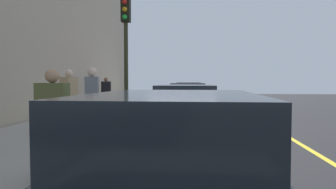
# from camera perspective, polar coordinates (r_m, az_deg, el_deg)

# --- Properties ---
(ground_plane) EXTENTS (56.00, 56.00, 0.00)m
(ground_plane) POSITION_cam_1_polar(r_m,az_deg,el_deg) (11.38, 2.37, -5.74)
(ground_plane) COLOR black
(sidewalk) EXTENTS (28.00, 4.60, 0.15)m
(sidewalk) POSITION_cam_1_polar(r_m,az_deg,el_deg) (11.96, -13.69, -5.04)
(sidewalk) COLOR #A39E93
(sidewalk) RESTS_ON ground
(lane_stripe_centre) EXTENTS (28.00, 0.14, 0.01)m
(lane_stripe_centre) POSITION_cam_1_polar(r_m,az_deg,el_deg) (11.69, 18.33, -5.63)
(lane_stripe_centre) COLOR gold
(lane_stripe_centre) RESTS_ON ground
(snow_bank_curb) EXTENTS (7.78, 0.56, 0.22)m
(snow_bank_curb) POSITION_cam_1_polar(r_m,az_deg,el_deg) (16.54, 0.70, -2.76)
(snow_bank_curb) COLOR white
(snow_bank_curb) RESTS_ON ground
(parked_car_navy) EXTENTS (4.58, 1.99, 1.51)m
(parked_car_navy) POSITION_cam_1_polar(r_m,az_deg,el_deg) (21.90, 3.83, 0.23)
(parked_car_navy) COLOR black
(parked_car_navy) RESTS_ON ground
(parked_car_red) EXTENTS (4.34, 2.00, 1.51)m
(parked_car_red) POSITION_cam_1_polar(r_m,az_deg,el_deg) (15.29, 3.55, -0.77)
(parked_car_red) COLOR black
(parked_car_red) RESTS_ON ground
(parked_car_white) EXTENTS (4.72, 1.96, 1.51)m
(parked_car_white) POSITION_cam_1_polar(r_m,az_deg,el_deg) (8.92, 3.10, -3.12)
(parked_car_white) COLOR black
(parked_car_white) RESTS_ON ground
(parked_car_charcoal) EXTENTS (4.67, 1.98, 1.51)m
(parked_car_charcoal) POSITION_cam_1_polar(r_m,az_deg,el_deg) (3.05, 0.58, -14.20)
(parked_car_charcoal) COLOR black
(parked_car_charcoal) RESTS_ON ground
(pedestrian_grey_coat) EXTENTS (0.55, 0.59, 1.82)m
(pedestrian_grey_coat) POSITION_cam_1_polar(r_m,az_deg,el_deg) (8.07, -13.56, -1.20)
(pedestrian_grey_coat) COLOR black
(pedestrian_grey_coat) RESTS_ON sidewalk
(pedestrian_black_coat) EXTENTS (0.50, 0.52, 1.65)m
(pedestrian_black_coat) POSITION_cam_1_polar(r_m,az_deg,el_deg) (17.36, -11.16, 0.49)
(pedestrian_black_coat) COLOR black
(pedestrian_black_coat) RESTS_ON sidewalk
(pedestrian_olive_coat) EXTENTS (0.55, 0.46, 1.67)m
(pedestrian_olive_coat) POSITION_cam_1_polar(r_m,az_deg,el_deg) (5.14, -20.13, -4.29)
(pedestrian_olive_coat) COLOR black
(pedestrian_olive_coat) RESTS_ON sidewalk
(pedestrian_tan_coat) EXTENTS (0.56, 0.59, 1.83)m
(pedestrian_tan_coat) POSITION_cam_1_polar(r_m,az_deg,el_deg) (9.95, -17.48, -0.52)
(pedestrian_tan_coat) COLOR black
(pedestrian_tan_coat) RESTS_ON sidewalk
(traffic_light_pole) EXTENTS (0.35, 0.26, 3.92)m
(traffic_light_pole) POSITION_cam_1_polar(r_m,az_deg,el_deg) (9.53, -7.64, 9.68)
(traffic_light_pole) COLOR #2D2D19
(traffic_light_pole) RESTS_ON sidewalk
(rolling_suitcase) EXTENTS (0.34, 0.22, 0.98)m
(rolling_suitcase) POSITION_cam_1_polar(r_m,az_deg,el_deg) (10.44, -15.28, -4.00)
(rolling_suitcase) COLOR #471E19
(rolling_suitcase) RESTS_ON sidewalk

